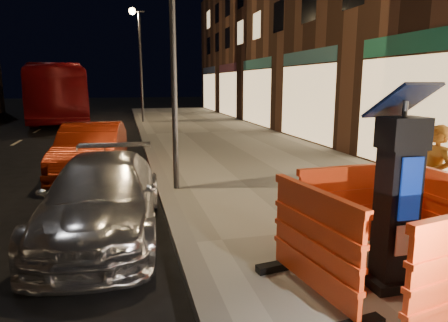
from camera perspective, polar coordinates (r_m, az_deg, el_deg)
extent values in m
plane|color=black|center=(5.82, -5.42, -12.97)|extent=(120.00, 120.00, 0.00)
cube|color=gray|center=(6.86, 20.55, -9.16)|extent=(6.00, 60.00, 0.15)
cube|color=slate|center=(5.79, -5.43, -12.29)|extent=(0.30, 60.00, 0.15)
cube|color=black|center=(4.65, 23.56, -4.43)|extent=(0.73, 0.73, 2.10)
cube|color=#FF471A|center=(5.53, 17.21, -6.59)|extent=(1.54, 0.71, 1.17)
cube|color=#FF471A|center=(4.31, 12.76, -11.49)|extent=(0.84, 1.58, 1.17)
imported|color=silver|center=(6.74, -16.69, -9.94)|extent=(2.05, 4.31, 1.21)
imported|color=maroon|center=(10.87, -18.14, -1.99)|extent=(1.77, 4.20, 1.35)
imported|color=maroon|center=(26.81, -22.71, 5.26)|extent=(4.82, 12.59, 3.42)
imported|color=#905719|center=(6.92, 27.74, -2.01)|extent=(0.41, 0.60, 1.60)
cylinder|color=#3F3F44|center=(8.35, -7.29, 16.43)|extent=(0.12, 0.12, 6.00)
cylinder|color=#3F3F44|center=(23.29, -11.77, 12.89)|extent=(0.12, 0.12, 6.00)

